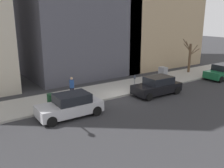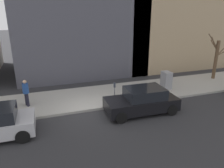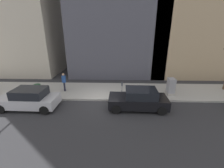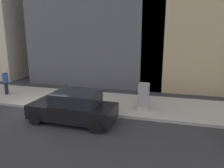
{
  "view_description": "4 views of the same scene",
  "coord_description": "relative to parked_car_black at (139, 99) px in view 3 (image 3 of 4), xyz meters",
  "views": [
    {
      "loc": [
        -15.38,
        11.77,
        6.4
      ],
      "look_at": [
        0.13,
        1.06,
        1.21
      ],
      "focal_mm": 40.0,
      "sensor_mm": 36.0,
      "label": 1
    },
    {
      "loc": [
        -11.6,
        2.78,
        5.82
      ],
      "look_at": [
        1.05,
        -1.55,
        1.21
      ],
      "focal_mm": 35.0,
      "sensor_mm": 36.0,
      "label": 2
    },
    {
      "loc": [
        -10.96,
        -1.06,
        5.49
      ],
      "look_at": [
        -0.15,
        -0.71,
        1.55
      ],
      "focal_mm": 24.0,
      "sensor_mm": 36.0,
      "label": 3
    },
    {
      "loc": [
        -10.29,
        -7.19,
        4.33
      ],
      "look_at": [
        1.24,
        -3.98,
        1.47
      ],
      "focal_mm": 35.0,
      "sensor_mm": 36.0,
      "label": 4
    }
  ],
  "objects": [
    {
      "name": "parked_car_silver",
      "position": [
        -0.18,
        8.0,
        0.0
      ],
      "size": [
        1.98,
        4.23,
        1.52
      ],
      "rotation": [
        0.0,
        0.0,
        -0.02
      ],
      "color": "#B7B7BC",
      "rests_on": "ground"
    },
    {
      "name": "parking_meter",
      "position": [
        1.53,
        1.17,
        0.24
      ],
      "size": [
        0.14,
        0.1,
        1.35
      ],
      "color": "slate",
      "rests_on": "sidewalk"
    },
    {
      "name": "sidewalk",
      "position": [
        3.08,
        2.68,
        -0.66
      ],
      "size": [
        4.0,
        36.0,
        0.15
      ],
      "primitive_type": "cube",
      "color": "#9E9B93",
      "rests_on": "ground"
    },
    {
      "name": "ground_plane",
      "position": [
        1.08,
        2.68,
        -0.74
      ],
      "size": [
        120.0,
        120.0,
        0.0
      ],
      "primitive_type": "plane",
      "color": "#2B2B2D"
    },
    {
      "name": "parked_car_black",
      "position": [
        0.0,
        0.0,
        0.0
      ],
      "size": [
        2.02,
        4.25,
        1.52
      ],
      "rotation": [
        0.0,
        0.0,
        -0.03
      ],
      "color": "black",
      "rests_on": "ground"
    },
    {
      "name": "trash_bin",
      "position": [
        1.98,
        8.48,
        -0.14
      ],
      "size": [
        0.56,
        0.56,
        0.9
      ],
      "primitive_type": "cylinder",
      "color": "#14381E",
      "rests_on": "sidewalk"
    },
    {
      "name": "pedestrian_near_meter",
      "position": [
        2.85,
        6.41,
        0.35
      ],
      "size": [
        0.38,
        0.36,
        1.66
      ],
      "rotation": [
        0.0,
        0.0,
        3.51
      ],
      "color": "#1E1E2D",
      "rests_on": "sidewalk"
    },
    {
      "name": "utility_box",
      "position": [
        2.38,
        -3.1,
        0.11
      ],
      "size": [
        0.83,
        0.61,
        1.43
      ],
      "color": "#A8A399",
      "rests_on": "sidewalk"
    }
  ]
}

